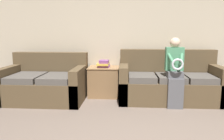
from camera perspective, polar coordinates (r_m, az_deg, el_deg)
The scene contains 6 objects.
wall_back at distance 4.68m, azimuth 7.26°, elevation 9.44°, with size 7.28×0.06×2.55m.
couch_main at distance 4.33m, azimuth 14.61°, elevation -3.33°, with size 1.88×0.87×0.96m.
couch_side at distance 4.41m, azimuth -16.97°, elevation -3.49°, with size 1.51×0.98×0.90m.
child_left_seated at distance 3.93m, azimuth 16.10°, elevation 0.16°, with size 0.31×0.38×1.21m.
side_shelf at distance 4.49m, azimuth -2.15°, elevation -2.92°, with size 0.62×0.53×0.60m.
book_stack at distance 4.42m, azimuth -2.20°, elevation 1.61°, with size 0.25×0.32×0.14m.
Camera 1 is at (-0.25, -1.40, 1.27)m, focal length 35.00 mm.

